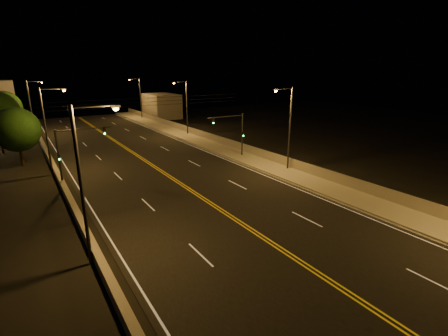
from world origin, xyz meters
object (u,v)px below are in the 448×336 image
streetlight_5 (48,126)px  traffic_signal_right (235,130)px  traffic_signal_left (70,150)px  tree_0 (17,130)px  streetlight_2 (185,104)px  streetlight_1 (288,124)px  streetlight_3 (139,96)px  tree_3 (4,107)px  streetlight_6 (32,104)px  streetlight_4 (86,176)px

streetlight_5 → traffic_signal_right: bearing=-13.8°
traffic_signal_left → tree_0: bearing=110.7°
streetlight_2 → streetlight_1: bearing=-90.0°
streetlight_3 → tree_3: (-25.44, -6.29, -0.56)m
streetlight_1 → streetlight_6: bearing=119.1°
traffic_signal_left → tree_0: size_ratio=0.83×
streetlight_2 → traffic_signal_left: size_ratio=1.62×
tree_3 → streetlight_4: bearing=-85.3°
streetlight_2 → traffic_signal_left: 26.48m
streetlight_2 → streetlight_6: (-21.44, 14.01, 0.00)m
streetlight_1 → streetlight_4: size_ratio=1.00×
streetlight_6 → tree_3: streetlight_6 is taller
streetlight_1 → streetlight_3: (0.00, 47.75, 0.00)m
streetlight_5 → streetlight_1: bearing=-30.0°
tree_0 → tree_3: size_ratio=0.91×
streetlight_3 → traffic_signal_left: (-20.26, -40.26, -1.65)m
streetlight_4 → tree_3: 48.80m
streetlight_2 → traffic_signal_right: (-1.58, -16.97, -1.65)m
streetlight_1 → tree_3: size_ratio=1.22×
streetlight_3 → streetlight_1: bearing=-90.0°
streetlight_3 → streetlight_4: 58.95m
traffic_signal_left → traffic_signal_right: bearing=0.0°
streetlight_1 → traffic_signal_left: bearing=159.7°
streetlight_5 → streetlight_3: bearing=58.8°
tree_3 → tree_0: bearing=-87.0°
streetlight_1 → streetlight_6: 44.03m
streetlight_2 → streetlight_5: 24.61m
streetlight_2 → tree_3: (-25.44, 17.00, -0.56)m
streetlight_2 → streetlight_6: 25.61m
streetlight_4 → streetlight_6: same height
streetlight_6 → streetlight_3: bearing=23.4°
streetlight_2 → streetlight_5: bearing=-150.6°
traffic_signal_left → streetlight_1: bearing=-20.3°
tree_0 → tree_3: (-1.23, 23.50, 0.41)m
streetlight_3 → tree_3: size_ratio=1.22×
streetlight_4 → traffic_signal_right: bearing=36.4°
streetlight_6 → traffic_signal_right: 36.83m
traffic_signal_right → traffic_signal_left: 18.68m
streetlight_5 → tree_0: streetlight_5 is taller
streetlight_3 → streetlight_6: (-21.44, -9.29, 0.00)m
streetlight_4 → traffic_signal_right: (19.86, 14.65, -1.65)m
streetlight_4 → streetlight_3: bearing=68.7°
streetlight_2 → streetlight_6: size_ratio=1.00×
streetlight_4 → streetlight_6: 45.63m
streetlight_3 → streetlight_5: same height
streetlight_6 → tree_3: 5.04m
streetlight_5 → tree_0: (-2.78, 5.58, -0.97)m
streetlight_1 → streetlight_5: bearing=150.0°
streetlight_4 → traffic_signal_left: (1.18, 14.65, -1.65)m
streetlight_3 → tree_3: streetlight_3 is taller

